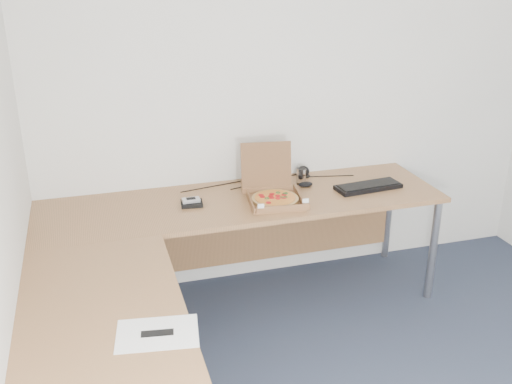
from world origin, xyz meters
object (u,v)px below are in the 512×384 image
object	(u,v)px
pizza_box	(274,196)
drinking_glass	(301,176)
wallet	(192,204)
keyboard	(368,187)
desk	(206,240)

from	to	relation	value
pizza_box	drinking_glass	bearing A→B (deg)	49.26
pizza_box	wallet	bearing A→B (deg)	178.25
keyboard	wallet	xyz separation A→B (m)	(-1.14, 0.06, -0.00)
wallet	drinking_glass	bearing A→B (deg)	17.61
drinking_glass	wallet	size ratio (longest dim) A/B	0.83
pizza_box	drinking_glass	xyz separation A→B (m)	(0.26, 0.23, 0.01)
desk	keyboard	xyz separation A→B (m)	(1.15, 0.37, 0.04)
desk	keyboard	world-z (taller)	keyboard
drinking_glass	desk	bearing A→B (deg)	-143.19
drinking_glass	pizza_box	bearing A→B (deg)	-138.81
pizza_box	keyboard	xyz separation A→B (m)	(0.65, 0.03, -0.03)
pizza_box	drinking_glass	distance (m)	0.35
desk	keyboard	distance (m)	1.21
drinking_glass	keyboard	distance (m)	0.44
desk	drinking_glass	distance (m)	0.96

